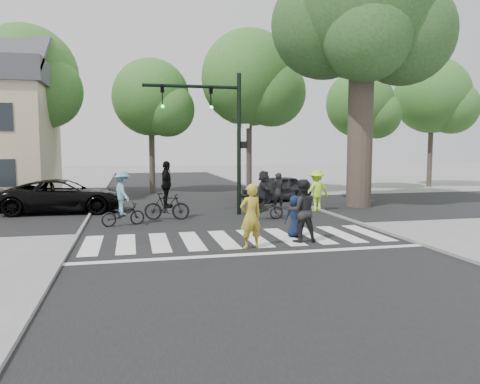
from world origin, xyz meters
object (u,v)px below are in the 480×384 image
object	(u,v)px
cyclist_mid	(167,196)
car_grey	(277,188)
pedestrian_woman	(251,216)
pedestrian_child	(295,216)
cyclist_right	(264,198)
pedestrian_adult	(301,211)
traffic_signal	(219,123)
car_suv	(64,196)
eucalyptus	(362,16)
cyclist_left	(123,202)

from	to	relation	value
cyclist_mid	car_grey	bearing A→B (deg)	39.70
pedestrian_woman	pedestrian_child	xyz separation A→B (m)	(1.82, 1.30, -0.25)
cyclist_mid	cyclist_right	size ratio (longest dim) A/B	1.20
pedestrian_adult	car_grey	distance (m)	10.84
pedestrian_adult	cyclist_mid	distance (m)	6.51
traffic_signal	car_suv	size ratio (longest dim) A/B	1.12
eucalyptus	car_grey	world-z (taller)	eucalyptus
traffic_signal	car_suv	world-z (taller)	traffic_signal
eucalyptus	car_suv	distance (m)	16.12
cyclist_right	pedestrian_child	bearing A→B (deg)	-90.37
pedestrian_adult	cyclist_right	bearing A→B (deg)	-87.65
cyclist_mid	car_grey	world-z (taller)	cyclist_mid
pedestrian_child	car_suv	bearing A→B (deg)	-46.05
cyclist_left	eucalyptus	bearing A→B (deg)	16.41
eucalyptus	pedestrian_child	bearing A→B (deg)	-130.07
cyclist_left	car_grey	distance (m)	10.10
car_suv	cyclist_mid	bearing A→B (deg)	-123.71
pedestrian_adult	cyclist_mid	world-z (taller)	cyclist_mid
pedestrian_woman	cyclist_mid	distance (m)	6.19
pedestrian_child	car_grey	bearing A→B (deg)	-106.68
cyclist_right	traffic_signal	bearing A→B (deg)	133.72
eucalyptus	cyclist_mid	size ratio (longest dim) A/B	5.50
cyclist_right	car_grey	world-z (taller)	cyclist_right
eucalyptus	traffic_signal	bearing A→B (deg)	-168.44
traffic_signal	car_grey	bearing A→B (deg)	48.37
traffic_signal	pedestrian_child	world-z (taller)	traffic_signal
cyclist_right	car_grey	size ratio (longest dim) A/B	0.49
pedestrian_adult	car_suv	xyz separation A→B (m)	(-7.99, 8.46, -0.23)
traffic_signal	cyclist_right	world-z (taller)	traffic_signal
pedestrian_adult	car_grey	bearing A→B (deg)	-99.95
cyclist_left	pedestrian_child	bearing A→B (deg)	-32.55
pedestrian_adult	car_grey	xyz separation A→B (m)	(2.54, 10.53, -0.28)
traffic_signal	cyclist_right	size ratio (longest dim) A/B	3.04
car_grey	car_suv	bearing A→B (deg)	-101.69
traffic_signal	pedestrian_adult	distance (m)	6.91
eucalyptus	pedestrian_child	xyz separation A→B (m)	(-5.70, -6.77, -8.40)
cyclist_right	cyclist_left	bearing A→B (deg)	-177.46
cyclist_left	pedestrian_woman	bearing A→B (deg)	-52.72
eucalyptus	cyclist_right	distance (m)	10.43
eucalyptus	pedestrian_child	distance (m)	12.20
pedestrian_woman	cyclist_left	xyz separation A→B (m)	(-3.65, 4.79, -0.04)
pedestrian_woman	car_grey	xyz separation A→B (m)	(4.28, 11.05, -0.24)
pedestrian_child	cyclist_mid	world-z (taller)	cyclist_mid
eucalyptus	pedestrian_adult	bearing A→B (deg)	-127.35
traffic_signal	eucalyptus	bearing A→B (deg)	11.56
pedestrian_woman	traffic_signal	bearing A→B (deg)	-107.38
cyclist_mid	cyclist_right	xyz separation A→B (m)	(3.80, -0.83, -0.09)
car_grey	traffic_signal	bearing A→B (deg)	-64.46
pedestrian_woman	pedestrian_adult	world-z (taller)	pedestrian_adult
pedestrian_woman	cyclist_left	world-z (taller)	cyclist_left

